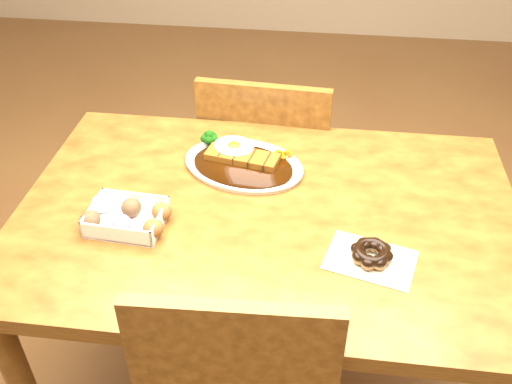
# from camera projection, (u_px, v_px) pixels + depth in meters

# --- Properties ---
(table) EXTENTS (1.20, 0.80, 0.75)m
(table) POSITION_uv_depth(u_px,v_px,m) (267.00, 240.00, 1.42)
(table) COLOR #4E2B0F
(table) RESTS_ON ground
(chair_far) EXTENTS (0.45, 0.45, 0.87)m
(chair_far) POSITION_uv_depth(u_px,v_px,m) (269.00, 172.00, 1.96)
(chair_far) COLOR #4E2B0F
(chair_far) RESTS_ON ground
(katsu_curry_plate) EXTENTS (0.36, 0.30, 0.06)m
(katsu_curry_plate) POSITION_uv_depth(u_px,v_px,m) (242.00, 161.00, 1.50)
(katsu_curry_plate) COLOR white
(katsu_curry_plate) RESTS_ON table
(donut_box) EXTENTS (0.20, 0.14, 0.05)m
(donut_box) POSITION_uv_depth(u_px,v_px,m) (126.00, 217.00, 1.31)
(donut_box) COLOR white
(donut_box) RESTS_ON table
(pon_de_ring) EXTENTS (0.21, 0.17, 0.04)m
(pon_de_ring) POSITION_uv_depth(u_px,v_px,m) (371.00, 254.00, 1.22)
(pon_de_ring) COLOR silver
(pon_de_ring) RESTS_ON table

